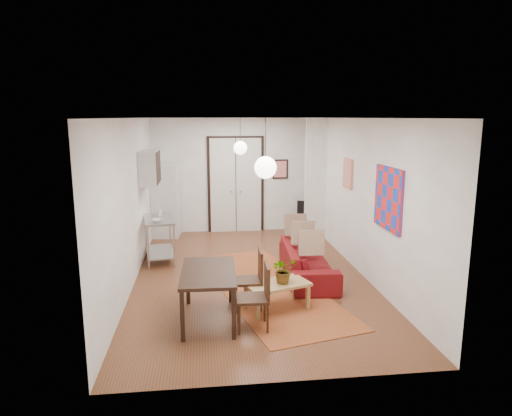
{
  "coord_description": "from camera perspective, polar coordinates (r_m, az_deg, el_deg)",
  "views": [
    {
      "loc": [
        -0.85,
        -8.06,
        2.92
      ],
      "look_at": [
        0.14,
        0.22,
        1.25
      ],
      "focal_mm": 32.0,
      "sensor_mm": 36.0,
      "label": 1
    }
  ],
  "objects": [
    {
      "name": "black_side_chair",
      "position": [
        11.84,
        6.05,
        -0.58
      ],
      "size": [
        0.47,
        0.48,
        0.85
      ],
      "rotation": [
        0.0,
        0.0,
        2.88
      ],
      "color": "black",
      "rests_on": "floor"
    },
    {
      "name": "floor",
      "position": [
        8.61,
        -0.73,
        -8.49
      ],
      "size": [
        7.0,
        7.0,
        0.0
      ],
      "primitive_type": "plane",
      "color": "brown",
      "rests_on": "ground"
    },
    {
      "name": "fridge",
      "position": [
        11.43,
        -11.2,
        0.91
      ],
      "size": [
        0.68,
        0.68,
        1.79
      ],
      "primitive_type": "cube",
      "rotation": [
        0.0,
        0.0,
        -0.08
      ],
      "color": "silver",
      "rests_on": "floor"
    },
    {
      "name": "poster_back",
      "position": [
        11.78,
        3.04,
        4.87
      ],
      "size": [
        0.4,
        0.03,
        0.5
      ],
      "primitive_type": "cube",
      "color": "red",
      "rests_on": "wall_back"
    },
    {
      "name": "potted_plant",
      "position": [
        7.02,
        3.47,
        -7.69
      ],
      "size": [
        0.43,
        0.46,
        0.42
      ],
      "primitive_type": "imported",
      "rotation": [
        0.0,
        0.0,
        0.33
      ],
      "color": "#2D652D",
      "rests_on": "coffee_table"
    },
    {
      "name": "bowl",
      "position": [
        9.22,
        -12.23,
        -1.51
      ],
      "size": [
        0.26,
        0.26,
        0.05
      ],
      "primitive_type": "imported",
      "rotation": [
        0.0,
        0.0,
        0.31
      ],
      "color": "beige",
      "rests_on": "kitchen_counter"
    },
    {
      "name": "wall_front",
      "position": [
        4.87,
        3.61,
        -6.27
      ],
      "size": [
        4.2,
        0.02,
        2.9
      ],
      "primitive_type": "cube",
      "color": "white",
      "rests_on": "floor"
    },
    {
      "name": "kilim_rug",
      "position": [
        8.07,
        1.31,
        -9.85
      ],
      "size": [
        2.52,
        4.43,
        0.01
      ],
      "primitive_type": "cube",
      "rotation": [
        0.0,
        0.0,
        0.24
      ],
      "color": "#AF552B",
      "rests_on": "floor"
    },
    {
      "name": "pendant_front",
      "position": [
        6.16,
        1.19,
        5.09
      ],
      "size": [
        0.3,
        0.3,
        0.8
      ],
      "color": "white",
      "rests_on": "ceiling"
    },
    {
      "name": "dining_table",
      "position": [
        6.67,
        -5.97,
        -8.51
      ],
      "size": [
        0.81,
        1.37,
        0.75
      ],
      "rotation": [
        0.0,
        0.0,
        -0.03
      ],
      "color": "black",
      "rests_on": "floor"
    },
    {
      "name": "double_doors",
      "position": [
        11.67,
        -2.54,
        2.84
      ],
      "size": [
        1.44,
        0.06,
        2.5
      ],
      "primitive_type": "cube",
      "color": "silver",
      "rests_on": "wall_back"
    },
    {
      "name": "soap_bottle",
      "position": [
        9.74,
        -11.95,
        -0.42
      ],
      "size": [
        0.11,
        0.1,
        0.18
      ],
      "primitive_type": "imported",
      "rotation": [
        0.0,
        0.0,
        0.31
      ],
      "color": "#559EB9",
      "rests_on": "kitchen_counter"
    },
    {
      "name": "kitchen_counter",
      "position": [
        9.59,
        -11.98,
        -3.12
      ],
      "size": [
        0.73,
        1.22,
        0.89
      ],
      "rotation": [
        0.0,
        0.0,
        0.14
      ],
      "color": "#AEB1B3",
      "rests_on": "floor"
    },
    {
      "name": "sofa",
      "position": [
        8.49,
        6.46,
        -6.66
      ],
      "size": [
        2.15,
        0.96,
        0.61
      ],
      "primitive_type": "imported",
      "rotation": [
        0.0,
        0.0,
        1.51
      ],
      "color": "maroon",
      "rests_on": "floor"
    },
    {
      "name": "wall_left",
      "position": [
        8.29,
        -15.35,
        0.7
      ],
      "size": [
        0.02,
        7.0,
        2.9
      ],
      "primitive_type": "cube",
      "color": "white",
      "rests_on": "floor"
    },
    {
      "name": "ceiling",
      "position": [
        8.11,
        -0.79,
        11.18
      ],
      "size": [
        4.2,
        7.0,
        0.02
      ],
      "primitive_type": "cube",
      "color": "silver",
      "rests_on": "wall_back"
    },
    {
      "name": "wall_back",
      "position": [
        11.68,
        -2.57,
        4.08
      ],
      "size": [
        4.2,
        0.02,
        2.9
      ],
      "primitive_type": "cube",
      "color": "white",
      "rests_on": "floor"
    },
    {
      "name": "pendant_back",
      "position": [
        10.12,
        -1.97,
        7.53
      ],
      "size": [
        0.3,
        0.3,
        0.8
      ],
      "color": "white",
      "rests_on": "ceiling"
    },
    {
      "name": "wall_right",
      "position": [
        8.71,
        13.12,
        1.31
      ],
      "size": [
        0.02,
        7.0,
        2.9
      ],
      "primitive_type": "cube",
      "color": "white",
      "rests_on": "floor"
    },
    {
      "name": "print_left",
      "position": [
        10.18,
        -13.7,
        5.54
      ],
      "size": [
        0.03,
        0.44,
        0.54
      ],
      "primitive_type": "cube",
      "color": "#9A6A40",
      "rests_on": "wall_left"
    },
    {
      "name": "coffee_table",
      "position": [
        7.09,
        2.64,
        -9.75
      ],
      "size": [
        1.08,
        0.82,
        0.43
      ],
      "rotation": [
        0.0,
        0.0,
        0.33
      ],
      "color": "tan",
      "rests_on": "floor"
    },
    {
      "name": "dining_chair_near",
      "position": [
        7.16,
        -1.15,
        -8.14
      ],
      "size": [
        0.46,
        0.63,
        0.93
      ],
      "rotation": [
        0.0,
        0.0,
        -1.6
      ],
      "color": "#3C2313",
      "rests_on": "floor"
    },
    {
      "name": "wall_cabinet",
      "position": [
        9.67,
        -13.15,
        4.98
      ],
      "size": [
        0.35,
        1.0,
        0.7
      ],
      "primitive_type": "cube",
      "color": "silver",
      "rests_on": "wall_left"
    },
    {
      "name": "stub_partition",
      "position": [
        11.05,
        7.44,
        3.58
      ],
      "size": [
        0.5,
        0.1,
        2.9
      ],
      "primitive_type": "cube",
      "color": "white",
      "rests_on": "floor"
    },
    {
      "name": "dining_chair_far",
      "position": [
        6.5,
        -0.53,
        -10.18
      ],
      "size": [
        0.46,
        0.63,
        0.93
      ],
      "rotation": [
        0.0,
        0.0,
        -1.6
      ],
      "color": "#3C2313",
      "rests_on": "floor"
    },
    {
      "name": "painting_popart",
      "position": [
        7.52,
        16.21,
        1.15
      ],
      "size": [
        0.05,
        1.0,
        1.0
      ],
      "primitive_type": "cube",
      "color": "red",
      "rests_on": "wall_right"
    },
    {
      "name": "painting_abstract",
      "position": [
        9.4,
        11.43,
        4.26
      ],
      "size": [
        0.05,
        0.5,
        0.6
      ],
      "primitive_type": "cube",
      "color": "#ECE3C4",
      "rests_on": "wall_right"
    }
  ]
}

